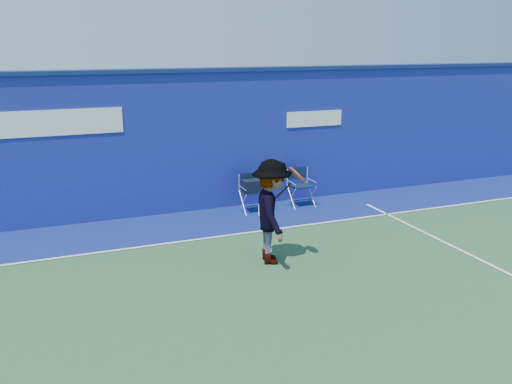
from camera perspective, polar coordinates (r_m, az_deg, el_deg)
name	(u,v)px	position (r m, az deg, el deg)	size (l,w,h in m)	color
ground	(243,321)	(7.46, -1.40, -13.38)	(80.00, 80.00, 0.00)	#2D5430
stadium_wall	(158,142)	(11.74, -10.24, 5.17)	(24.00, 0.50, 3.08)	navy
out_of_bounds_strip	(173,227)	(11.09, -8.70, -3.65)	(24.00, 1.80, 0.01)	navy
court_lines	(229,301)	(7.96, -2.91, -11.35)	(24.00, 12.00, 0.01)	white
directors_chair_left	(253,196)	(11.84, -0.28, -0.46)	(0.50, 0.45, 0.84)	silver
directors_chair_right	(301,194)	(12.35, 4.76, -0.24)	(0.51, 0.46, 0.85)	silver
water_bottle	(260,210)	(11.64, 0.41, -1.91)	(0.07, 0.07, 0.24)	white
tennis_player	(272,212)	(9.00, 1.69, -2.09)	(0.99, 1.26, 1.77)	#EA4738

